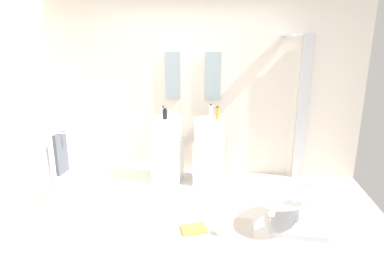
% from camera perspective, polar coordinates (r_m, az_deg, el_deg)
% --- Properties ---
extents(ground_plane, '(4.80, 3.60, 0.04)m').
position_cam_1_polar(ground_plane, '(3.55, -3.93, -17.52)').
color(ground_plane, silver).
extents(rear_partition, '(4.80, 0.10, 2.60)m').
position_cam_1_polar(rear_partition, '(4.67, 0.24, 7.61)').
color(rear_partition, beige).
rests_on(rear_partition, ground_plane).
extents(pedestal_sink_left, '(0.41, 0.41, 1.03)m').
position_cam_1_polar(pedestal_sink_left, '(4.43, -4.56, -3.82)').
color(pedestal_sink_left, white).
rests_on(pedestal_sink_left, ground_plane).
extents(pedestal_sink_right, '(0.41, 0.41, 1.03)m').
position_cam_1_polar(pedestal_sink_right, '(4.33, 3.16, -4.20)').
color(pedestal_sink_right, white).
rests_on(pedestal_sink_right, ground_plane).
extents(vanity_mirror_left, '(0.22, 0.03, 0.68)m').
position_cam_1_polar(vanity_mirror_left, '(4.64, -3.58, 9.67)').
color(vanity_mirror_left, '#8C9EA8').
extents(vanity_mirror_right, '(0.22, 0.03, 0.68)m').
position_cam_1_polar(vanity_mirror_right, '(4.55, 3.88, 9.57)').
color(vanity_mirror_right, '#8C9EA8').
extents(shower_column, '(0.49, 0.24, 2.05)m').
position_cam_1_polar(shower_column, '(4.61, 19.65, 3.91)').
color(shower_column, '#B7BABF').
rests_on(shower_column, ground_plane).
extents(lounge_chair, '(1.10, 1.10, 0.65)m').
position_cam_1_polar(lounge_chair, '(3.49, 19.14, -12.03)').
color(lounge_chair, '#B7BABF').
rests_on(lounge_chair, ground_plane).
extents(towel_rack, '(0.37, 0.22, 0.95)m').
position_cam_1_polar(towel_rack, '(4.02, -23.39, -4.62)').
color(towel_rack, '#B7BABF').
rests_on(towel_rack, ground_plane).
extents(area_rug, '(0.91, 0.69, 0.01)m').
position_cam_1_polar(area_rug, '(3.38, 3.04, -18.84)').
color(area_rug, beige).
rests_on(area_rug, ground_plane).
extents(magazine_ochre, '(0.32, 0.28, 0.02)m').
position_cam_1_polar(magazine_ochre, '(3.41, 0.35, -18.19)').
color(magazine_ochre, gold).
rests_on(magazine_ochre, area_rug).
extents(coffee_mug, '(0.09, 0.09, 0.08)m').
position_cam_1_polar(coffee_mug, '(3.34, 5.30, -18.41)').
color(coffee_mug, white).
rests_on(coffee_mug, area_rug).
extents(soap_bottle_clear, '(0.05, 0.05, 0.14)m').
position_cam_1_polar(soap_bottle_clear, '(4.38, -5.32, 3.07)').
color(soap_bottle_clear, silver).
rests_on(soap_bottle_clear, pedestal_sink_left).
extents(soap_bottle_white, '(0.05, 0.05, 0.19)m').
position_cam_1_polar(soap_bottle_white, '(4.29, 3.52, 3.16)').
color(soap_bottle_white, white).
rests_on(soap_bottle_white, pedestal_sink_right).
extents(soap_bottle_black, '(0.06, 0.06, 0.15)m').
position_cam_1_polar(soap_bottle_black, '(4.18, -5.03, 2.61)').
color(soap_bottle_black, black).
rests_on(soap_bottle_black, pedestal_sink_left).
extents(soap_bottle_amber, '(0.05, 0.05, 0.18)m').
position_cam_1_polar(soap_bottle_amber, '(4.17, 4.73, 2.74)').
color(soap_bottle_amber, '#C68C38').
rests_on(soap_bottle_amber, pedestal_sink_right).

